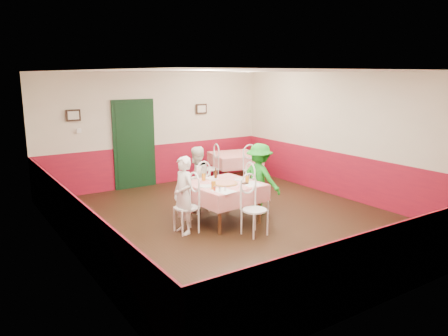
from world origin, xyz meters
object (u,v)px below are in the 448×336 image
glass_c (204,177)px  diner_far (196,179)px  chair_second_b (253,171)px  diner_right (259,179)px  beer_bottle (216,174)px  wallet (245,183)px  chair_right (257,192)px  diner_left (184,195)px  pizza (225,183)px  chair_far (198,190)px  glass_a (213,185)px  second_table (235,168)px  main_table (224,203)px  chair_second_a (210,169)px  glass_b (247,179)px  chair_near (255,210)px  chair_left (186,208)px

glass_c → diner_far: size_ratio=0.10×
chair_second_b → diner_right: diner_right is taller
beer_bottle → wallet: (0.23, -0.64, -0.09)m
chair_right → chair_second_b: same height
diner_left → diner_right: bearing=92.5°
glass_c → diner_right: size_ratio=0.09×
chair_right → wallet: 0.72m
glass_c → diner_left: diner_left is taller
pizza → glass_c: bearing=112.0°
chair_second_b → glass_c: chair_second_b is taller
chair_far → beer_bottle: (0.13, -0.46, 0.41)m
glass_a → glass_c: (0.19, 0.66, -0.01)m
second_table → chair_far: chair_far is taller
chair_second_b → beer_bottle: beer_bottle is taller
main_table → chair_right: bearing=5.0°
chair_second_a → glass_a: glass_a is taller
glass_a → wallet: size_ratio=1.34×
chair_second_b → diner_right: size_ratio=0.64×
chair_second_b → chair_far: bearing=-145.8°
chair_second_a → glass_c: (-1.39, -2.03, 0.38)m
second_table → beer_bottle: 2.81m
main_table → wallet: size_ratio=11.09×
chair_right → glass_a: glass_a is taller
second_table → glass_b: (-1.54, -2.62, 0.45)m
diner_left → diner_far: (0.82, 0.98, -0.02)m
chair_second_a → wallet: bearing=-6.5°
wallet → chair_near: bearing=-115.5°
diner_left → diner_far: diner_left is taller
glass_b → glass_a: bearing=-174.6°
diner_far → diner_right: (0.98, -0.82, 0.04)m
chair_second_b → diner_far: 2.17m
glass_c → diner_far: 0.55m
chair_left → diner_far: bearing=143.3°
chair_right → chair_far: same height
glass_a → glass_b: 0.79m
main_table → chair_far: bearing=95.0°
glass_b → wallet: bearing=-146.5°
chair_right → diner_far: (-0.93, 0.82, 0.22)m
glass_c → diner_far: (0.13, 0.51, -0.16)m
chair_right → wallet: (-0.55, -0.33, 0.32)m
diner_far → diner_right: size_ratio=0.94×
chair_left → chair_second_a: 3.22m
glass_b → diner_far: 1.20m
main_table → glass_a: bearing=-146.1°
chair_far → diner_right: diner_right is taller
chair_second_b → diner_left: size_ratio=0.66×
second_table → glass_b: 3.07m
wallet → diner_far: (-0.37, 1.15, -0.10)m
chair_far → chair_right: bearing=129.1°
glass_b → diner_left: diner_left is taller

